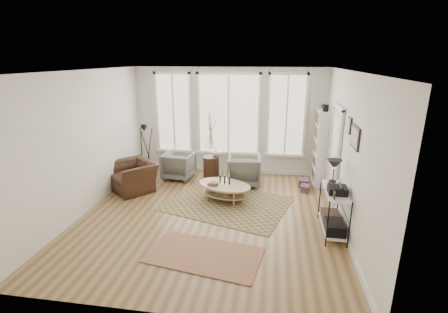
% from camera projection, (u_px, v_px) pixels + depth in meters
% --- Properties ---
extents(room, '(5.50, 5.54, 2.90)m').
position_uv_depth(room, '(210.00, 149.00, 6.33)').
color(room, '#95754D').
rests_on(room, ground).
extents(bay_window, '(4.14, 0.12, 2.24)m').
position_uv_depth(bay_window, '(229.00, 116.00, 8.82)').
color(bay_window, tan).
rests_on(bay_window, ground).
extents(door, '(0.09, 1.06, 2.22)m').
position_uv_depth(door, '(334.00, 153.00, 7.10)').
color(door, silver).
rests_on(door, ground).
extents(bookcase, '(0.31, 0.85, 2.06)m').
position_uv_depth(bookcase, '(321.00, 147.00, 8.19)').
color(bookcase, white).
rests_on(bookcase, ground).
extents(low_shelf, '(0.38, 1.08, 1.30)m').
position_uv_depth(low_shelf, '(334.00, 207.00, 5.95)').
color(low_shelf, white).
rests_on(low_shelf, ground).
extents(wall_art, '(0.04, 0.88, 0.44)m').
position_uv_depth(wall_art, '(353.00, 134.00, 5.54)').
color(wall_art, black).
rests_on(wall_art, ground).
extents(rug_main, '(3.02, 2.59, 0.01)m').
position_uv_depth(rug_main, '(227.00, 204.00, 7.24)').
color(rug_main, brown).
rests_on(rug_main, ground).
extents(rug_runner, '(1.98, 1.32, 0.01)m').
position_uv_depth(rug_runner, '(205.00, 255.00, 5.35)').
color(rug_runner, brown).
rests_on(rug_runner, ground).
extents(coffee_table, '(1.44, 1.18, 0.57)m').
position_uv_depth(coffee_table, '(224.00, 188.00, 7.33)').
color(coffee_table, tan).
rests_on(coffee_table, ground).
extents(armchair_left, '(0.85, 0.87, 0.71)m').
position_uv_depth(armchair_left, '(179.00, 165.00, 8.70)').
color(armchair_left, slate).
rests_on(armchair_left, ground).
extents(armchair_right, '(0.88, 0.91, 0.76)m').
position_uv_depth(armchair_right, '(244.00, 170.00, 8.26)').
color(armchair_right, slate).
rests_on(armchair_right, ground).
extents(side_table, '(0.42, 0.42, 1.78)m').
position_uv_depth(side_table, '(211.00, 149.00, 8.45)').
color(side_table, '#3A2216').
rests_on(side_table, ground).
extents(vase, '(0.26, 0.26, 0.24)m').
position_uv_depth(vase, '(216.00, 152.00, 8.54)').
color(vase, silver).
rests_on(vase, side_table).
extents(accent_chair, '(1.43, 1.41, 0.70)m').
position_uv_depth(accent_chair, '(133.00, 176.00, 7.93)').
color(accent_chair, '#3A2216').
rests_on(accent_chair, ground).
extents(tripod_camera, '(0.51, 0.51, 1.44)m').
position_uv_depth(tripod_camera, '(146.00, 153.00, 8.73)').
color(tripod_camera, black).
rests_on(tripod_camera, ground).
extents(book_stack_near, '(0.30, 0.35, 0.20)m').
position_uv_depth(book_stack_near, '(304.00, 183.00, 8.20)').
color(book_stack_near, maroon).
rests_on(book_stack_near, ground).
extents(book_stack_far, '(0.25, 0.29, 0.16)m').
position_uv_depth(book_stack_far, '(305.00, 188.00, 7.89)').
color(book_stack_far, maroon).
rests_on(book_stack_far, ground).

